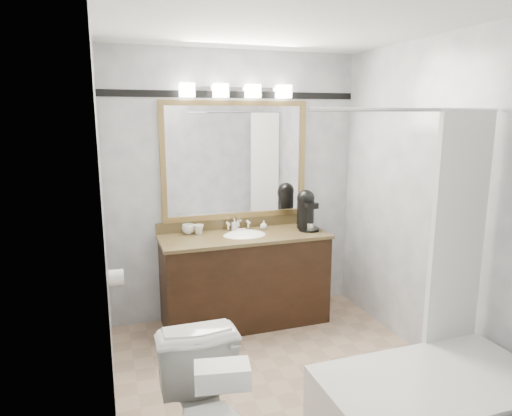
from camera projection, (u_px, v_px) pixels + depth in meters
name	position (u px, v px, depth m)	size (l,w,h in m)	color
room	(288.00, 215.00, 3.12)	(2.42, 2.62, 2.52)	tan
vanity	(245.00, 277.00, 4.23)	(1.53, 0.58, 0.97)	black
mirror	(236.00, 161.00, 4.26)	(1.40, 0.04, 1.10)	#9A7B45
vanity_light_bar	(237.00, 91.00, 4.08)	(1.02, 0.14, 0.12)	silver
accent_stripe	(235.00, 95.00, 4.15)	(2.40, 0.01, 0.06)	black
bathtub	(433.00, 401.00, 2.66)	(1.30, 0.75, 1.96)	white
tp_roll	(116.00, 277.00, 3.49)	(0.12, 0.12, 0.11)	white
tissue_box	(222.00, 375.00, 1.92)	(0.23, 0.13, 0.10)	white
coffee_maker	(306.00, 209.00, 4.31)	(0.20, 0.25, 0.38)	black
cup_left	(188.00, 229.00, 4.17)	(0.11, 0.11, 0.09)	white
cup_right	(199.00, 229.00, 4.17)	(0.09, 0.09, 0.09)	white
soap_bottle_a	(235.00, 225.00, 4.29)	(0.05, 0.05, 0.11)	white
soap_bottle_b	(264.00, 225.00, 4.33)	(0.07, 0.07, 0.08)	white
soap_bar	(241.00, 230.00, 4.25)	(0.08, 0.05, 0.03)	beige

